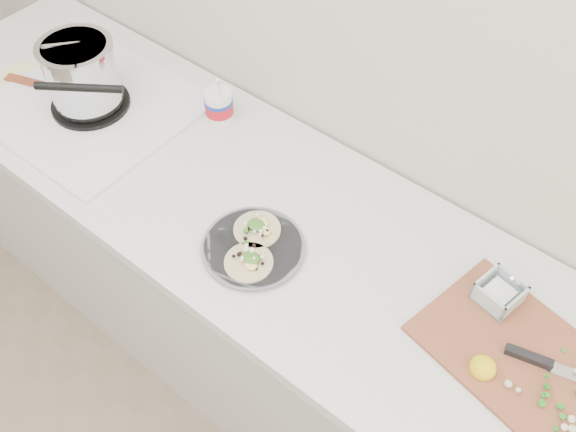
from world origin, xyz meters
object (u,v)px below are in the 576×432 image
Objects in this scene: stove at (85,85)px; bacon_plate at (27,84)px; taco_plate at (253,245)px; cutboard at (520,348)px; tub at (219,103)px.

stove is 2.57× the size of bacon_plate.
taco_plate is 0.55× the size of cutboard.
stove is 1.36m from cutboard.
taco_plate reaches higher than bacon_plate.
bacon_plate is at bearing -167.94° from stove.
stove is at bearing 172.58° from taco_plate.
tub is at bearing 142.22° from taco_plate.
stove is at bearing -147.63° from tub.
stove is 0.39m from tub.
stove is 0.26m from bacon_plate.
bacon_plate is (-1.60, -0.12, -0.01)m from cutboard.
tub is 1.04m from cutboard.
taco_plate is at bearing -155.38° from cutboard.
bacon_plate is at bearing 177.65° from taco_plate.
cutboard is 1.61m from bacon_plate.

